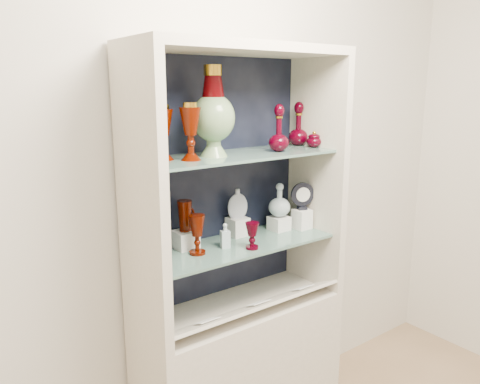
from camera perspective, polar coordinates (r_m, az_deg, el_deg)
wall_back at (r=2.26m, az=-3.33°, el=3.46°), size 3.50×0.02×2.80m
cabinet_base at (r=2.48m, az=0.00°, el=-21.36°), size 1.00×0.40×0.75m
cabinet_back_panel at (r=2.25m, az=-2.89°, el=1.48°), size 0.98×0.02×1.15m
cabinet_side_left at (r=1.86m, az=-11.96°, el=-1.20°), size 0.04×0.40×1.15m
cabinet_side_right at (r=2.41m, az=9.21°, el=2.08°), size 0.04×0.40×1.15m
cabinet_top_cap at (r=2.06m, az=0.00°, el=17.10°), size 1.00×0.40×0.04m
shelf_lower at (r=2.19m, az=-0.31°, el=-6.46°), size 0.92×0.34×0.01m
shelf_upper at (r=2.09m, az=-0.33°, el=4.49°), size 0.92×0.34×0.01m
label_ledge at (r=2.20m, az=1.76°, el=-13.87°), size 0.92×0.17×0.09m
label_card_0 at (r=2.20m, az=2.28°, el=-13.35°), size 0.10×0.06×0.03m
label_card_1 at (r=2.06m, az=-3.99°, el=-15.36°), size 0.10×0.06×0.03m
label_card_2 at (r=2.37m, az=7.62°, el=-11.48°), size 0.10×0.06×0.03m
pedestal_lamp_left at (r=1.93m, az=-9.35°, el=7.16°), size 0.10×0.10×0.22m
pedestal_lamp_right at (r=1.91m, az=-6.06°, el=7.33°), size 0.12×0.12×0.23m
enamel_urn at (r=2.01m, az=-3.27°, el=9.78°), size 0.23×0.23×0.38m
ruby_decanter_a at (r=2.16m, az=4.77°, el=8.13°), size 0.11×0.11×0.24m
ruby_decanter_b at (r=2.41m, az=7.16°, el=8.41°), size 0.10×0.10×0.23m
lidded_bowl at (r=2.34m, az=9.01°, el=6.40°), size 0.09×0.09×0.08m
cobalt_goblet at (r=1.99m, az=-10.42°, el=-6.10°), size 0.07×0.07×0.16m
ruby_goblet_tall at (r=2.04m, az=-5.26°, el=-5.19°), size 0.08×0.08×0.18m
ruby_goblet_small at (r=2.10m, az=1.48°, el=-5.35°), size 0.08×0.08×0.12m
riser_ruby_pitcher at (r=2.13m, az=-6.66°, el=-5.76°), size 0.10×0.10×0.08m
ruby_pitcher at (r=2.10m, az=-6.74°, el=-2.91°), size 0.12×0.09×0.14m
clear_square_bottle at (r=2.12m, az=-1.82°, el=-5.31°), size 0.05×0.05×0.12m
riser_flat_flask at (r=2.29m, az=-0.29°, el=-4.22°), size 0.09×0.09×0.09m
flat_flask at (r=2.26m, az=-0.30°, el=-1.34°), size 0.11×0.06×0.15m
riser_clear_round_decanter at (r=2.39m, az=4.78°, el=-3.81°), size 0.09×0.09×0.07m
clear_round_decanter at (r=2.36m, az=4.83°, el=-1.07°), size 0.12×0.12×0.17m
riser_cameo_medallion at (r=2.42m, az=7.55°, el=-3.28°), size 0.08×0.08×0.10m
cameo_medallion at (r=2.39m, az=7.63°, el=-0.44°), size 0.13×0.09×0.15m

